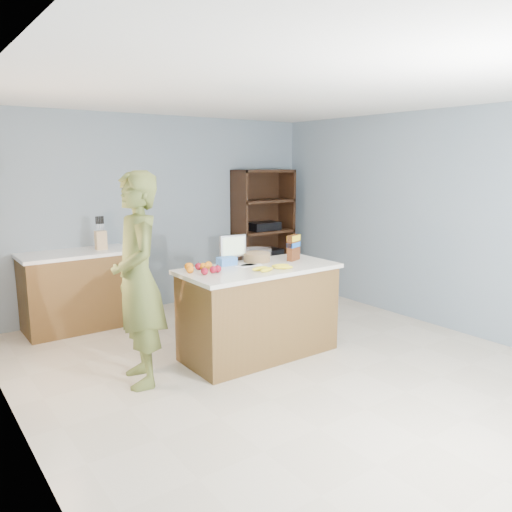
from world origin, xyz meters
TOP-DOWN VIEW (x-y plane):
  - floor at (0.00, 0.00)m, footprint 4.50×5.00m
  - walls at (0.00, 0.00)m, footprint 4.52×5.02m
  - counter_peninsula at (0.00, 0.30)m, footprint 1.56×0.76m
  - back_cabinet at (-1.20, 2.20)m, footprint 1.24×0.62m
  - shelving_unit at (1.55, 2.35)m, footprint 0.90×0.40m
  - person at (-1.21, 0.40)m, footprint 0.56×0.74m
  - knife_block at (-0.91, 2.18)m, footprint 0.12×0.10m
  - envelopes at (-0.04, 0.42)m, footprint 0.31×0.19m
  - bananas at (0.02, 0.11)m, footprint 0.42×0.18m
  - apples at (-0.53, 0.36)m, footprint 0.22×0.29m
  - oranges at (-0.56, 0.51)m, footprint 0.31×0.20m
  - blue_carton at (-0.21, 0.56)m, footprint 0.19×0.13m
  - salad_bowl at (0.14, 0.53)m, footprint 0.30×0.30m
  - tv at (-0.09, 0.62)m, footprint 0.28×0.12m
  - cereal_box at (0.49, 0.36)m, footprint 0.19×0.12m

SIDE VIEW (x-z plane):
  - floor at x=0.00m, z-range -0.01..0.01m
  - counter_peninsula at x=0.00m, z-range -0.03..0.87m
  - back_cabinet at x=-1.20m, z-range 0.00..0.90m
  - shelving_unit at x=1.55m, z-range -0.04..1.76m
  - envelopes at x=-0.04m, z-range 0.90..0.90m
  - person at x=-1.21m, z-range 0.00..1.84m
  - bananas at x=0.02m, z-range 0.90..0.94m
  - apples at x=-0.53m, z-range 0.90..0.97m
  - oranges at x=-0.56m, z-range 0.90..0.97m
  - blue_carton at x=-0.21m, z-range 0.90..0.98m
  - salad_bowl at x=0.14m, z-range 0.89..1.02m
  - knife_block at x=-0.91m, z-range 0.86..1.17m
  - cereal_box at x=0.49m, z-range 0.92..1.19m
  - tv at x=-0.09m, z-range 0.92..1.20m
  - walls at x=0.00m, z-range 0.40..2.91m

